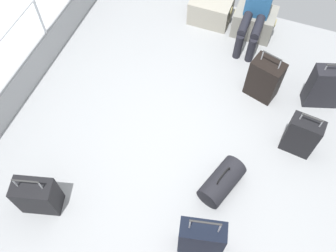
% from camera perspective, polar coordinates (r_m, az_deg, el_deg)
% --- Properties ---
extents(ground_plane, '(4.40, 5.20, 0.06)m').
position_cam_1_polar(ground_plane, '(4.65, 1.89, -2.57)').
color(ground_plane, '#939699').
extents(gunwale_port, '(0.06, 5.20, 0.45)m').
position_cam_1_polar(gunwale_port, '(5.21, -21.29, 6.36)').
color(gunwale_port, '#939699').
rests_on(gunwale_port, ground_plane).
extents(railing_port, '(0.04, 4.20, 1.02)m').
position_cam_1_polar(railing_port, '(4.81, -23.38, 10.36)').
color(railing_port, silver).
rests_on(railing_port, ground_plane).
extents(cargo_crate_0, '(0.64, 0.46, 0.38)m').
position_cam_1_polar(cargo_crate_0, '(5.88, 6.58, 17.33)').
color(cargo_crate_0, '#9E9989').
rests_on(cargo_crate_0, ground_plane).
extents(cargo_crate_1, '(0.61, 0.44, 0.40)m').
position_cam_1_polar(cargo_crate_1, '(5.77, 13.06, 15.30)').
color(cargo_crate_1, gray).
rests_on(cargo_crate_1, ground_plane).
extents(passenger_seated, '(0.34, 0.66, 1.10)m').
position_cam_1_polar(passenger_seated, '(5.39, 13.40, 16.98)').
color(passenger_seated, '#26598C').
rests_on(passenger_seated, ground_plane).
extents(suitcase_0, '(0.38, 0.24, 0.70)m').
position_cam_1_polar(suitcase_0, '(4.60, 19.79, -1.42)').
color(suitcase_0, black).
rests_on(suitcase_0, ground_plane).
extents(suitcase_1, '(0.48, 0.35, 0.67)m').
position_cam_1_polar(suitcase_1, '(4.29, -19.39, -10.09)').
color(suitcase_1, black).
rests_on(suitcase_1, ground_plane).
extents(suitcase_3, '(0.48, 0.33, 0.74)m').
position_cam_1_polar(suitcase_3, '(5.08, 23.12, 5.58)').
color(suitcase_3, black).
rests_on(suitcase_3, ground_plane).
extents(suitcase_4, '(0.48, 0.30, 0.82)m').
position_cam_1_polar(suitcase_4, '(3.88, 5.13, -16.71)').
color(suitcase_4, black).
rests_on(suitcase_4, ground_plane).
extents(suitcase_5, '(0.45, 0.36, 0.74)m').
position_cam_1_polar(suitcase_5, '(4.95, 14.56, 7.00)').
color(suitcase_5, black).
rests_on(suitcase_5, ground_plane).
extents(duffel_bag, '(0.46, 0.63, 0.41)m').
position_cam_1_polar(duffel_bag, '(4.27, 8.26, -8.44)').
color(duffel_bag, black).
rests_on(duffel_bag, ground_plane).
extents(paper_cup, '(0.08, 0.08, 0.10)m').
position_cam_1_polar(paper_cup, '(5.36, 16.20, 7.53)').
color(paper_cup, white).
rests_on(paper_cup, ground_plane).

